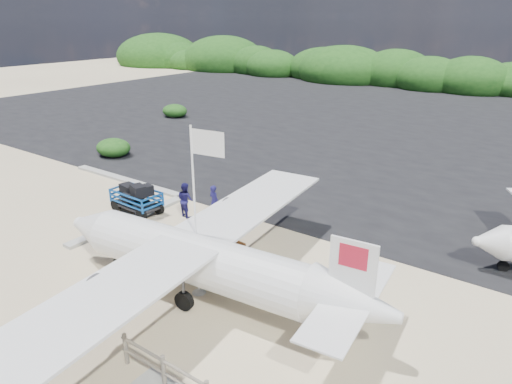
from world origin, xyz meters
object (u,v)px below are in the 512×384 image
(baggage_cart, at_px, (138,212))
(signboard, at_px, (230,270))
(crew_a, at_px, (214,202))
(aircraft_small, at_px, (320,115))
(flagpole, at_px, (199,292))
(crew_b, at_px, (185,200))

(baggage_cart, height_order, signboard, signboard)
(crew_a, relative_size, aircraft_small, 0.22)
(baggage_cart, height_order, flagpole, flagpole)
(baggage_cart, bearing_deg, signboard, -10.73)
(flagpole, bearing_deg, aircraft_small, 110.38)
(crew_a, bearing_deg, baggage_cart, 39.51)
(signboard, relative_size, aircraft_small, 0.23)
(signboard, distance_m, crew_a, 5.02)
(crew_a, bearing_deg, signboard, 151.27)
(baggage_cart, distance_m, signboard, 7.40)
(signboard, bearing_deg, aircraft_small, 117.83)
(crew_b, bearing_deg, signboard, 162.62)
(baggage_cart, relative_size, aircraft_small, 0.37)
(baggage_cart, xyz_separation_m, crew_b, (2.29, 1.09, 0.86))
(aircraft_small, bearing_deg, flagpole, 82.29)
(crew_b, relative_size, aircraft_small, 0.23)
(baggage_cart, height_order, aircraft_small, aircraft_small)
(baggage_cart, relative_size, flagpole, 0.46)
(flagpole, relative_size, aircraft_small, 0.80)
(flagpole, xyz_separation_m, aircraft_small, (-11.25, 30.29, 0.00))
(crew_a, relative_size, crew_b, 0.98)
(baggage_cart, distance_m, flagpole, 8.09)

